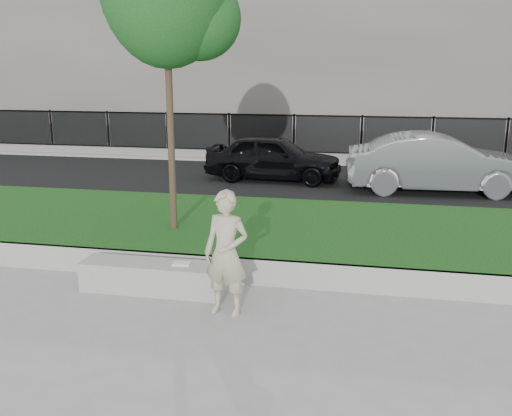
% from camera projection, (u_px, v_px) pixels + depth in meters
% --- Properties ---
extents(ground, '(90.00, 90.00, 0.00)m').
position_uv_depth(ground, '(215.00, 312.00, 7.51)').
color(ground, gray).
rests_on(ground, ground).
extents(grass_bank, '(34.00, 4.00, 0.40)m').
position_uv_depth(grass_bank, '(259.00, 233.00, 10.31)').
color(grass_bank, black).
rests_on(grass_bank, ground).
extents(grass_kerb, '(34.00, 0.08, 0.40)m').
position_uv_depth(grass_kerb, '(234.00, 270.00, 8.45)').
color(grass_kerb, gray).
rests_on(grass_kerb, ground).
extents(street, '(34.00, 7.00, 0.04)m').
position_uv_depth(street, '(298.00, 183.00, 15.59)').
color(street, black).
rests_on(street, ground).
extents(far_pavement, '(34.00, 3.00, 0.12)m').
position_uv_depth(far_pavement, '(314.00, 157.00, 19.86)').
color(far_pavement, gray).
rests_on(far_pavement, ground).
extents(iron_fence, '(32.00, 0.30, 1.50)m').
position_uv_depth(iron_fence, '(312.00, 147.00, 18.79)').
color(iron_fence, slate).
rests_on(iron_fence, far_pavement).
extents(building_facade, '(34.00, 10.00, 10.00)m').
position_uv_depth(building_facade, '(333.00, 23.00, 25.31)').
color(building_facade, '#5E5852').
rests_on(building_facade, ground).
extents(stone_bench, '(2.07, 0.52, 0.42)m').
position_uv_depth(stone_bench, '(153.00, 277.00, 8.15)').
color(stone_bench, gray).
rests_on(stone_bench, ground).
extents(man, '(0.66, 0.49, 1.64)m').
position_uv_depth(man, '(226.00, 253.00, 7.28)').
color(man, '#B8AE8E').
rests_on(man, ground).
extents(book, '(0.26, 0.20, 0.03)m').
position_uv_depth(book, '(182.00, 264.00, 8.03)').
color(book, '#EEE4CE').
rests_on(book, stone_bench).
extents(car_dark, '(3.85, 1.78, 1.28)m').
position_uv_depth(car_dark, '(273.00, 157.00, 15.79)').
color(car_dark, black).
rests_on(car_dark, street).
extents(car_silver, '(4.54, 1.81, 1.47)m').
position_uv_depth(car_silver, '(438.00, 163.00, 14.26)').
color(car_silver, gray).
rests_on(car_silver, street).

